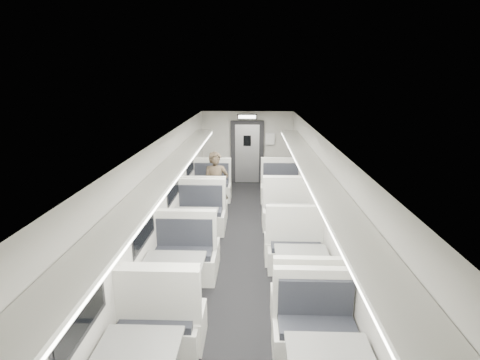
# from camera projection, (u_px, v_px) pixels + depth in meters

# --- Properties ---
(room) EXTENTS (3.24, 12.24, 2.64)m
(room) POSITION_uv_depth(u_px,v_px,m) (242.00, 208.00, 6.72)
(room) COLOR black
(room) RESTS_ON ground
(booth_left_a) EXTENTS (1.12, 2.26, 1.21)m
(booth_left_a) POSITION_uv_depth(u_px,v_px,m) (208.00, 195.00, 10.04)
(booth_left_a) COLOR silver
(booth_left_a) RESTS_ON room
(booth_left_b) EXTENTS (1.13, 2.29, 1.22)m
(booth_left_b) POSITION_uv_depth(u_px,v_px,m) (195.00, 230.00, 7.79)
(booth_left_b) COLOR silver
(booth_left_b) RESTS_ON room
(booth_left_c) EXTENTS (1.12, 2.28, 1.22)m
(booth_left_c) POSITION_uv_depth(u_px,v_px,m) (175.00, 282.00, 5.79)
(booth_left_c) COLOR silver
(booth_left_c) RESTS_ON room
(booth_right_a) EXTENTS (1.14, 2.31, 1.24)m
(booth_right_a) POSITION_uv_depth(u_px,v_px,m) (283.00, 197.00, 9.91)
(booth_right_a) COLOR silver
(booth_right_a) RESTS_ON room
(booth_right_b) EXTENTS (1.12, 2.28, 1.22)m
(booth_right_b) POSITION_uv_depth(u_px,v_px,m) (290.00, 225.00, 8.03)
(booth_right_b) COLOR silver
(booth_right_b) RESTS_ON room
(booth_right_c) EXTENTS (1.04, 2.10, 1.12)m
(booth_right_c) POSITION_uv_depth(u_px,v_px,m) (301.00, 271.00, 6.18)
(booth_right_c) COLOR silver
(booth_right_c) RESTS_ON room
(passenger) EXTENTS (0.67, 0.47, 1.74)m
(passenger) POSITION_uv_depth(u_px,v_px,m) (216.00, 187.00, 9.21)
(passenger) COLOR black
(passenger) RESTS_ON room
(window_a) EXTENTS (0.02, 1.18, 0.84)m
(window_a) POSITION_uv_depth(u_px,v_px,m) (190.00, 159.00, 10.01)
(window_a) COLOR black
(window_a) RESTS_ON room
(window_b) EXTENTS (0.02, 1.18, 0.84)m
(window_b) POSITION_uv_depth(u_px,v_px,m) (173.00, 181.00, 7.89)
(window_b) COLOR black
(window_b) RESTS_ON room
(window_c) EXTENTS (0.02, 1.18, 0.84)m
(window_c) POSITION_uv_depth(u_px,v_px,m) (143.00, 220.00, 5.77)
(window_c) COLOR black
(window_c) RESTS_ON room
(window_d) EXTENTS (0.02, 1.18, 0.84)m
(window_d) POSITION_uv_depth(u_px,v_px,m) (80.00, 303.00, 3.65)
(window_d) COLOR black
(window_d) RESTS_ON room
(luggage_rack_left) EXTENTS (0.46, 10.40, 0.09)m
(luggage_rack_left) POSITION_uv_depth(u_px,v_px,m) (167.00, 173.00, 6.28)
(luggage_rack_left) COLOR silver
(luggage_rack_left) RESTS_ON room
(luggage_rack_right) EXTENTS (0.46, 10.40, 0.09)m
(luggage_rack_right) POSITION_uv_depth(u_px,v_px,m) (316.00, 174.00, 6.20)
(luggage_rack_right) COLOR silver
(luggage_rack_right) RESTS_ON room
(vestibule_door) EXTENTS (1.10, 0.13, 2.10)m
(vestibule_door) POSITION_uv_depth(u_px,v_px,m) (247.00, 153.00, 12.48)
(vestibule_door) COLOR black
(vestibule_door) RESTS_ON room
(exit_sign) EXTENTS (0.62, 0.12, 0.16)m
(exit_sign) POSITION_uv_depth(u_px,v_px,m) (247.00, 117.00, 11.68)
(exit_sign) COLOR black
(exit_sign) RESTS_ON room
(wall_notice) EXTENTS (0.32, 0.02, 0.40)m
(wall_notice) POSITION_uv_depth(u_px,v_px,m) (270.00, 139.00, 12.32)
(wall_notice) COLOR silver
(wall_notice) RESTS_ON room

